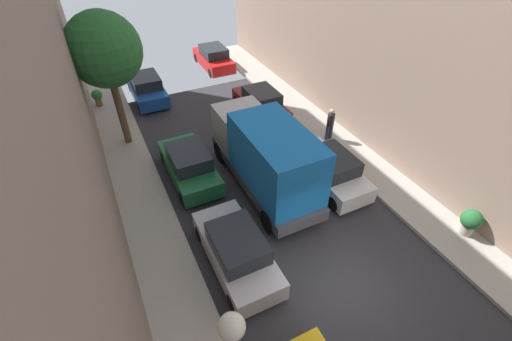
{
  "coord_description": "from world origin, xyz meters",
  "views": [
    {
      "loc": [
        -5.43,
        -4.83,
        10.33
      ],
      "look_at": [
        -0.09,
        6.06,
        0.5
      ],
      "focal_mm": 24.65,
      "sensor_mm": 36.0,
      "label": 1
    }
  ],
  "objects_px": {
    "parked_car_left_5": "(147,88)",
    "parked_car_right_2": "(330,170)",
    "parked_car_right_4": "(214,58)",
    "parked_car_left_4": "(189,165)",
    "street_tree_0": "(104,51)",
    "potted_plant_0": "(97,97)",
    "potted_plant_4": "(471,221)",
    "pedestrian": "(330,123)",
    "parked_car_right_3": "(261,104)",
    "delivery_truck": "(266,156)",
    "parked_car_left_3": "(237,251)"
  },
  "relations": [
    {
      "from": "parked_car_left_5",
      "to": "parked_car_right_4",
      "type": "bearing_deg",
      "value": 27.07
    },
    {
      "from": "parked_car_right_2",
      "to": "parked_car_right_4",
      "type": "distance_m",
      "value": 14.25
    },
    {
      "from": "potted_plant_4",
      "to": "pedestrian",
      "type": "bearing_deg",
      "value": 97.01
    },
    {
      "from": "parked_car_right_4",
      "to": "delivery_truck",
      "type": "relative_size",
      "value": 0.64
    },
    {
      "from": "parked_car_right_2",
      "to": "delivery_truck",
      "type": "xyz_separation_m",
      "value": [
        -2.7,
        0.88,
        1.07
      ]
    },
    {
      "from": "parked_car_right_2",
      "to": "parked_car_right_3",
      "type": "relative_size",
      "value": 1.0
    },
    {
      "from": "street_tree_0",
      "to": "potted_plant_0",
      "type": "bearing_deg",
      "value": 100.29
    },
    {
      "from": "street_tree_0",
      "to": "parked_car_right_2",
      "type": "bearing_deg",
      "value": -43.37
    },
    {
      "from": "parked_car_right_2",
      "to": "delivery_truck",
      "type": "bearing_deg",
      "value": 162.04
    },
    {
      "from": "parked_car_left_5",
      "to": "potted_plant_4",
      "type": "relative_size",
      "value": 3.82
    },
    {
      "from": "parked_car_right_4",
      "to": "street_tree_0",
      "type": "distance_m",
      "value": 11.16
    },
    {
      "from": "parked_car_left_4",
      "to": "potted_plant_4",
      "type": "distance_m",
      "value": 11.38
    },
    {
      "from": "parked_car_left_4",
      "to": "parked_car_left_5",
      "type": "bearing_deg",
      "value": 90.0
    },
    {
      "from": "pedestrian",
      "to": "parked_car_right_2",
      "type": "bearing_deg",
      "value": -125.17
    },
    {
      "from": "potted_plant_4",
      "to": "parked_car_right_3",
      "type": "bearing_deg",
      "value": 103.89
    },
    {
      "from": "parked_car_left_5",
      "to": "parked_car_right_2",
      "type": "distance_m",
      "value": 12.7
    },
    {
      "from": "parked_car_right_2",
      "to": "parked_car_right_4",
      "type": "height_order",
      "value": "same"
    },
    {
      "from": "parked_car_right_2",
      "to": "potted_plant_0",
      "type": "xyz_separation_m",
      "value": [
        -8.26,
        11.66,
        0.02
      ]
    },
    {
      "from": "parked_car_right_3",
      "to": "parked_car_left_4",
      "type": "bearing_deg",
      "value": -145.95
    },
    {
      "from": "parked_car_right_4",
      "to": "parked_car_left_4",
      "type": "bearing_deg",
      "value": -115.69
    },
    {
      "from": "parked_car_left_4",
      "to": "parked_car_right_2",
      "type": "bearing_deg",
      "value": -29.27
    },
    {
      "from": "parked_car_right_4",
      "to": "pedestrian",
      "type": "bearing_deg",
      "value": -80.56
    },
    {
      "from": "potted_plant_0",
      "to": "potted_plant_4",
      "type": "distance_m",
      "value": 19.87
    },
    {
      "from": "parked_car_left_5",
      "to": "delivery_truck",
      "type": "bearing_deg",
      "value": -75.73
    },
    {
      "from": "parked_car_left_4",
      "to": "street_tree_0",
      "type": "bearing_deg",
      "value": 116.9
    },
    {
      "from": "parked_car_right_4",
      "to": "potted_plant_4",
      "type": "height_order",
      "value": "parked_car_right_4"
    },
    {
      "from": "parked_car_left_3",
      "to": "street_tree_0",
      "type": "relative_size",
      "value": 0.66
    },
    {
      "from": "parked_car_right_2",
      "to": "potted_plant_4",
      "type": "relative_size",
      "value": 3.82
    },
    {
      "from": "parked_car_left_4",
      "to": "delivery_truck",
      "type": "xyz_separation_m",
      "value": [
        2.7,
        -2.15,
        1.07
      ]
    },
    {
      "from": "parked_car_right_3",
      "to": "pedestrian",
      "type": "bearing_deg",
      "value": -64.15
    },
    {
      "from": "parked_car_right_4",
      "to": "potted_plant_0",
      "type": "bearing_deg",
      "value": -162.56
    },
    {
      "from": "parked_car_left_4",
      "to": "potted_plant_0",
      "type": "distance_m",
      "value": 9.09
    },
    {
      "from": "parked_car_left_5",
      "to": "parked_car_left_3",
      "type": "bearing_deg",
      "value": -90.0
    },
    {
      "from": "parked_car_right_2",
      "to": "potted_plant_4",
      "type": "distance_m",
      "value": 5.6
    },
    {
      "from": "parked_car_right_4",
      "to": "parked_car_left_5",
      "type": "bearing_deg",
      "value": -152.93
    },
    {
      "from": "parked_car_left_3",
      "to": "potted_plant_4",
      "type": "relative_size",
      "value": 3.82
    },
    {
      "from": "parked_car_right_4",
      "to": "pedestrian",
      "type": "height_order",
      "value": "pedestrian"
    },
    {
      "from": "parked_car_right_4",
      "to": "street_tree_0",
      "type": "relative_size",
      "value": 0.66
    },
    {
      "from": "parked_car_right_4",
      "to": "potted_plant_4",
      "type": "relative_size",
      "value": 3.82
    },
    {
      "from": "parked_car_left_5",
      "to": "parked_car_right_3",
      "type": "distance_m",
      "value": 7.24
    },
    {
      "from": "parked_car_left_5",
      "to": "pedestrian",
      "type": "bearing_deg",
      "value": -50.17
    },
    {
      "from": "parked_car_right_2",
      "to": "street_tree_0",
      "type": "relative_size",
      "value": 0.66
    },
    {
      "from": "parked_car_right_4",
      "to": "delivery_truck",
      "type": "xyz_separation_m",
      "value": [
        -2.7,
        -13.38,
        1.07
      ]
    },
    {
      "from": "delivery_truck",
      "to": "street_tree_0",
      "type": "bearing_deg",
      "value": 127.58
    },
    {
      "from": "parked_car_left_4",
      "to": "parked_car_right_3",
      "type": "xyz_separation_m",
      "value": [
        5.4,
        3.65,
        0.0
      ]
    },
    {
      "from": "potted_plant_4",
      "to": "parked_car_right_2",
      "type": "bearing_deg",
      "value": 120.53
    },
    {
      "from": "parked_car_left_4",
      "to": "parked_car_right_2",
      "type": "distance_m",
      "value": 6.19
    },
    {
      "from": "parked_car_left_4",
      "to": "parked_car_right_2",
      "type": "height_order",
      "value": "same"
    },
    {
      "from": "parked_car_left_5",
      "to": "parked_car_right_3",
      "type": "xyz_separation_m",
      "value": [
        5.4,
        -4.82,
        0.0
      ]
    },
    {
      "from": "parked_car_left_5",
      "to": "parked_car_right_2",
      "type": "height_order",
      "value": "same"
    }
  ]
}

